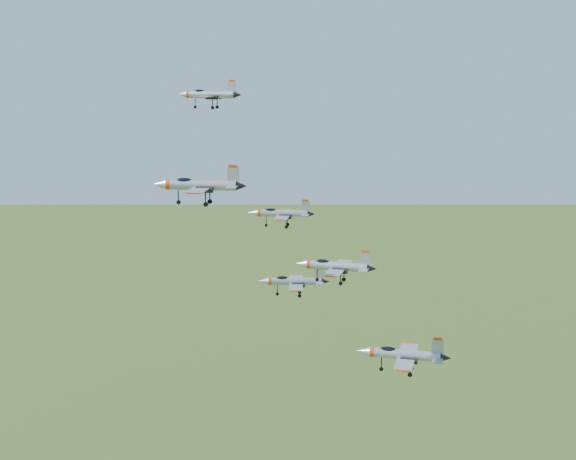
# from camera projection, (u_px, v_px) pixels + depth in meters

# --- Properties ---
(jet_lead) EXTENTS (11.81, 9.79, 3.15)m
(jet_lead) POSITION_uv_depth(u_px,v_px,m) (209.00, 94.00, 137.41)
(jet_lead) COLOR #9CA1A7
(jet_left_high) EXTENTS (10.67, 8.85, 2.85)m
(jet_left_high) POSITION_uv_depth(u_px,v_px,m) (281.00, 213.00, 125.21)
(jet_left_high) COLOR #9CA1A7
(jet_right_high) EXTENTS (12.37, 10.22, 3.31)m
(jet_right_high) POSITION_uv_depth(u_px,v_px,m) (198.00, 185.00, 101.46)
(jet_right_high) COLOR #9CA1A7
(jet_left_low) EXTENTS (11.51, 9.66, 3.08)m
(jet_left_low) POSITION_uv_depth(u_px,v_px,m) (293.00, 281.00, 128.09)
(jet_left_low) COLOR #9CA1A7
(jet_right_low) EXTENTS (11.85, 9.82, 3.17)m
(jet_right_low) POSITION_uv_depth(u_px,v_px,m) (335.00, 266.00, 113.26)
(jet_right_low) COLOR #9CA1A7
(jet_trail) EXTENTS (13.88, 11.43, 3.72)m
(jet_trail) POSITION_uv_depth(u_px,v_px,m) (402.00, 354.00, 116.99)
(jet_trail) COLOR #9CA1A7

